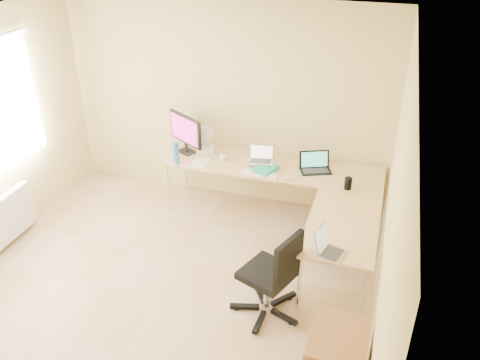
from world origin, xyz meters
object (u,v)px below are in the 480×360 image
(water_bottle, at_px, (176,153))
(laptop_return, at_px, (332,245))
(desk_main, at_px, (271,191))
(laptop_center, at_px, (261,155))
(monitor, at_px, (186,134))
(keyboard, at_px, (259,173))
(office_chair, at_px, (267,271))
(desk_return, at_px, (339,253))
(mug, at_px, (223,158))
(laptop_black, at_px, (316,163))
(desk_fan, at_px, (206,138))

(water_bottle, xyz_separation_m, laptop_return, (2.05, -1.23, -0.04))
(desk_main, distance_m, water_bottle, 1.27)
(laptop_center, bearing_deg, monitor, 167.24)
(monitor, relative_size, keyboard, 1.37)
(laptop_return, relative_size, office_chair, 0.32)
(desk_return, relative_size, laptop_return, 4.24)
(desk_main, bearing_deg, laptop_center, -159.89)
(monitor, distance_m, laptop_return, 2.58)
(laptop_center, xyz_separation_m, mug, (-0.47, -0.02, -0.10))
(laptop_center, bearing_deg, laptop_black, -3.57)
(monitor, xyz_separation_m, laptop_center, (1.00, -0.08, -0.11))
(laptop_black, bearing_deg, mug, 160.92)
(laptop_black, height_order, laptop_return, laptop_black)
(laptop_center, xyz_separation_m, keyboard, (0.04, -0.22, -0.14))
(keyboard, relative_size, mug, 5.03)
(desk_return, height_order, office_chair, office_chair)
(desk_main, xyz_separation_m, mug, (-0.60, -0.07, 0.41))
(monitor, bearing_deg, laptop_center, 26.60)
(keyboard, bearing_deg, laptop_center, 103.13)
(desk_return, distance_m, keyboard, 1.35)
(laptop_return, bearing_deg, mug, 61.85)
(monitor, distance_m, laptop_black, 1.66)
(laptop_black, xyz_separation_m, water_bottle, (-1.65, -0.31, 0.03))
(office_chair, bearing_deg, desk_fan, 146.47)
(mug, height_order, laptop_return, laptop_return)
(desk_main, bearing_deg, keyboard, -109.63)
(keyboard, xyz_separation_m, desk_fan, (-0.83, 0.46, 0.14))
(laptop_black, bearing_deg, monitor, 156.17)
(laptop_center, height_order, water_bottle, water_bottle)
(desk_main, bearing_deg, laptop_black, 0.85)
(keyboard, bearing_deg, desk_main, 74.12)
(laptop_black, bearing_deg, water_bottle, 167.38)
(laptop_black, relative_size, office_chair, 0.37)
(desk_main, distance_m, laptop_return, 1.85)
(desk_fan, bearing_deg, laptop_return, -54.09)
(desk_fan, relative_size, office_chair, 0.30)
(keyboard, relative_size, desk_fan, 1.48)
(keyboard, height_order, mug, mug)
(keyboard, xyz_separation_m, office_chair, (0.47, -1.39, -0.24))
(desk_return, xyz_separation_m, office_chair, (-0.60, -0.65, 0.14))
(water_bottle, bearing_deg, desk_return, -18.49)
(desk_return, height_order, desk_fan, desk_fan)
(keyboard, distance_m, office_chair, 1.48)
(laptop_return, bearing_deg, keyboard, 54.36)
(laptop_center, relative_size, keyboard, 0.69)
(desk_main, distance_m, monitor, 1.29)
(water_bottle, height_order, laptop_return, water_bottle)
(keyboard, relative_size, laptop_return, 1.41)
(monitor, relative_size, laptop_return, 1.93)
(monitor, xyz_separation_m, water_bottle, (0.00, -0.33, -0.11))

